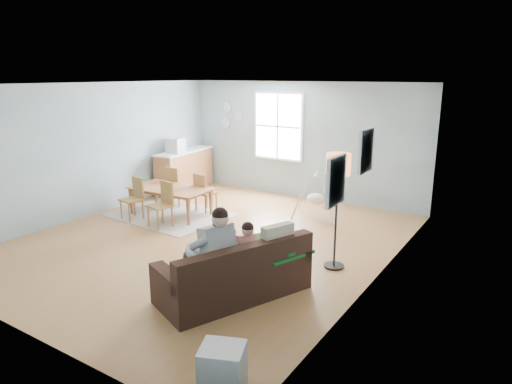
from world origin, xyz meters
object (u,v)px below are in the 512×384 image
Objects in this scene: chair_sw at (134,196)px; chair_se at (163,202)px; sofa at (236,277)px; monitor at (175,145)px; father at (211,249)px; floor_lamp at (338,174)px; toddler at (244,244)px; chair_nw at (176,184)px; baby_swing at (315,198)px; dining_table at (170,202)px; storage_cube at (222,369)px; counter at (185,171)px; chair_ne at (203,191)px.

chair_sw is 0.97× the size of chair_se.
sofa is 5.44× the size of monitor.
father is 3.93m from chair_sw.
floor_lamp is at bearing 62.67° from father.
sofa is 1.23× the size of floor_lamp.
toddler is (0.00, 0.20, 0.40)m from sofa.
chair_sw is 0.84m from chair_se.
chair_se is (-2.61, 1.83, -0.20)m from father.
chair_nw is (-3.38, 3.02, -0.19)m from father.
baby_swing is (-0.64, 3.74, 0.11)m from sofa.
toddler is 3.96m from chair_sw.
monitor reaches higher than father.
father reaches higher than dining_table.
monitor is (-4.27, 3.59, 0.92)m from sofa.
floor_lamp reaches higher than baby_swing.
chair_nw is 2.22× the size of monitor.
storage_cube is 0.58× the size of chair_se.
chair_se is at bearing -60.02° from dining_table.
baby_swing reaches higher than sofa.
toddler is (0.23, 0.42, -0.01)m from father.
chair_nw is (-0.77, 1.20, 0.00)m from chair_se.
chair_sw is (-0.45, -0.55, 0.18)m from dining_table.
storage_cube is 6.33m from chair_nw.
counter is (-0.65, 2.27, 0.05)m from chair_sw.
chair_nw is at bearing -57.28° from counter.
father is 4.54m from chair_nw.
storage_cube is 0.61× the size of chair_ne.
monitor reaches higher than counter.
storage_cube is (1.17, -1.36, -0.47)m from father.
father is 2.56× the size of storage_cube.
toddler is at bearing -21.68° from chair_sw.
chair_sw is 0.76× the size of baby_swing.
sofa is at bearing -42.27° from counter.
father is 1.55× the size of chair_ne.
counter is (-5.27, 5.51, 0.30)m from storage_cube.
storage_cube is at bearing -85.70° from floor_lamp.
chair_sw reaches higher than chair_ne.
father is at bearing -84.05° from baby_swing.
monitor is (-1.49, 0.83, 0.74)m from chair_ne.
baby_swing reaches higher than storage_cube.
chair_se is 0.79× the size of baby_swing.
storage_cube is 0.27× the size of counter.
toddler is at bearing -42.60° from chair_ne.
chair_se is at bearing -92.79° from chair_ne.
floor_lamp is 2.74m from baby_swing.
chair_ne is (-2.78, 2.56, -0.22)m from toddler.
floor_lamp is at bearing 66.04° from sofa.
baby_swing is (3.69, -0.20, -0.12)m from counter.
monitor is 0.36× the size of baby_swing.
dining_table is (-3.23, 2.01, -0.39)m from toddler.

